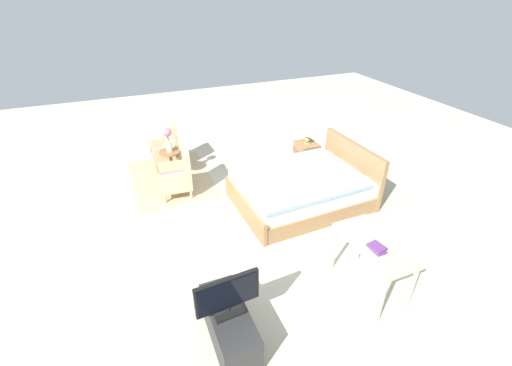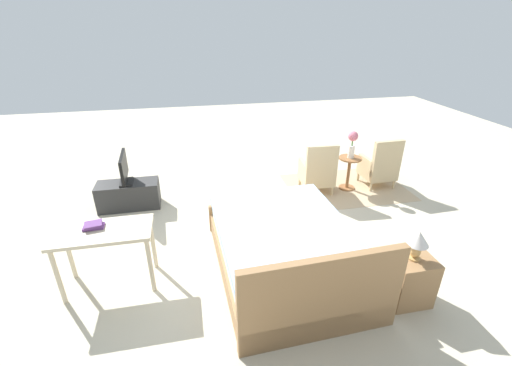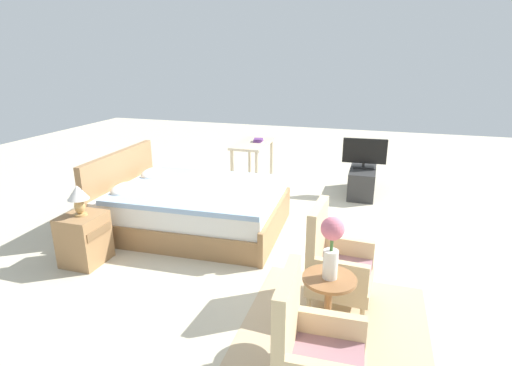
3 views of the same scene
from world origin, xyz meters
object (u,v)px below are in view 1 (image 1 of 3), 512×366
at_px(bed, 303,188).
at_px(vanity_desk, 374,250).
at_px(nightstand, 306,155).
at_px(table_lamp, 308,133).
at_px(armchair_by_window_left, 167,149).
at_px(tv_stand, 229,325).
at_px(armchair_by_window_right, 178,175).
at_px(flower_vase, 168,137).
at_px(tv_flatscreen, 228,296).
at_px(book_stack, 377,248).
at_px(side_table, 171,162).

relative_size(bed, vanity_desk, 2.17).
bearing_deg(vanity_desk, nightstand, 164.27).
bearing_deg(table_lamp, armchair_by_window_left, -113.51).
distance_m(tv_stand, vanity_desk, 1.90).
bearing_deg(armchair_by_window_right, bed, 59.97).
bearing_deg(armchair_by_window_right, armchair_by_window_left, 180.00).
relative_size(armchair_by_window_right, flower_vase, 1.93).
xyz_separation_m(tv_stand, tv_flatscreen, (0.00, 0.00, 0.46)).
xyz_separation_m(table_lamp, tv_stand, (3.22, -2.75, -0.55)).
bearing_deg(bed, vanity_desk, -5.34).
bearing_deg(nightstand, tv_flatscreen, -40.47).
height_order(tv_stand, vanity_desk, vanity_desk).
height_order(tv_flatscreen, book_stack, tv_flatscreen).
distance_m(bed, armchair_by_window_left, 3.03).
xyz_separation_m(armchair_by_window_right, vanity_desk, (3.16, 1.76, 0.25)).
distance_m(flower_vase, book_stack, 4.21).
distance_m(vanity_desk, book_stack, 0.18).
bearing_deg(tv_stand, table_lamp, 139.50).
bearing_deg(table_lamp, vanity_desk, -15.74).
xyz_separation_m(vanity_desk, book_stack, (0.10, -0.07, 0.14)).
bearing_deg(book_stack, nightstand, 163.60).
distance_m(side_table, flower_vase, 0.52).
distance_m(bed, tv_flatscreen, 2.93).
distance_m(armchair_by_window_left, tv_stand, 4.38).
distance_m(side_table, tv_flatscreen, 3.80).
bearing_deg(book_stack, armchair_by_window_left, -159.18).
bearing_deg(bed, tv_flatscreen, -44.67).
relative_size(nightstand, tv_flatscreen, 0.81).
bearing_deg(bed, side_table, -131.23).
distance_m(flower_vase, table_lamp, 2.73).
bearing_deg(tv_flatscreen, armchair_by_window_right, 178.33).
bearing_deg(armchair_by_window_left, tv_flatscreen, -1.22).
relative_size(side_table, table_lamp, 1.82).
distance_m(bed, tv_stand, 2.90).
relative_size(armchair_by_window_right, book_stack, 4.21).
xyz_separation_m(tv_flatscreen, book_stack, (0.06, 1.78, 0.09)).
height_order(tv_stand, book_stack, book_stack).
relative_size(vanity_desk, book_stack, 4.76).
bearing_deg(nightstand, vanity_desk, -15.73).
bearing_deg(armchair_by_window_right, tv_flatscreen, -1.67).
bearing_deg(table_lamp, tv_flatscreen, -40.48).
height_order(armchair_by_window_right, book_stack, armchair_by_window_right).
xyz_separation_m(flower_vase, book_stack, (3.85, 1.70, -0.13)).
bearing_deg(book_stack, bed, 173.06).
bearing_deg(book_stack, side_table, -156.11).
xyz_separation_m(side_table, nightstand, (0.56, 2.67, -0.10)).
height_order(bed, nightstand, bed).
bearing_deg(book_stack, vanity_desk, 144.32).
relative_size(tv_stand, tv_flatscreen, 1.41).
bearing_deg(flower_vase, tv_stand, -1.18).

